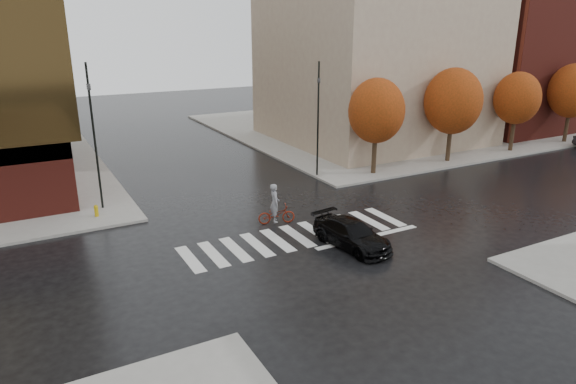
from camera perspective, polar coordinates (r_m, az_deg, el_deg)
name	(u,v)px	position (r m, az deg, el deg)	size (l,w,h in m)	color
ground	(302,240)	(25.11, 1.58, -5.30)	(120.00, 120.00, 0.00)	black
sidewalk_ne	(377,127)	(53.23, 9.90, 7.17)	(30.00, 30.00, 0.15)	gray
crosswalk	(297,236)	(25.50, 1.02, -4.90)	(12.00, 3.00, 0.01)	silver
building_ne_tan	(375,34)	(46.69, 9.64, 16.90)	(16.00, 16.00, 18.00)	gray
building_ne_brick	(509,54)	(57.33, 23.30, 13.92)	(14.00, 14.00, 14.00)	maroon
tree_ne_a	(376,111)	(35.25, 9.81, 8.87)	(3.80, 3.80, 6.50)	#312515
tree_ne_b	(453,101)	(39.90, 17.87, 9.57)	(4.20, 4.20, 6.89)	#312515
tree_ne_c	(517,98)	(45.22, 24.12, 9.48)	(3.60, 3.60, 6.31)	#312515
tree_ne_d	(573,91)	(50.90, 29.07, 9.79)	(4.00, 4.00, 6.70)	#312515
sedan	(352,234)	(24.30, 7.08, -4.65)	(1.77, 4.36, 1.26)	black
cyclist	(276,210)	(26.80, -1.37, -2.03)	(2.04, 1.21, 2.19)	maroon
traffic_light_nw	(93,126)	(29.60, -20.84, 6.84)	(0.25, 0.23, 7.98)	black
traffic_light_ne	(318,112)	(34.30, 3.37, 8.91)	(0.19, 0.21, 7.57)	black
fire_hydrant	(96,210)	(29.37, -20.54, -1.89)	(0.23, 0.23, 0.64)	#B8970A
manhole	(326,217)	(27.99, 4.30, -2.80)	(0.62, 0.62, 0.01)	#422717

